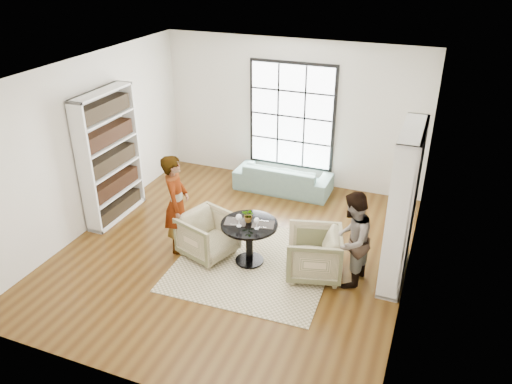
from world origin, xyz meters
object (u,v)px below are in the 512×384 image
at_px(armchair_left, 208,235).
at_px(armchair_right, 314,254).
at_px(wine_glass_right, 257,221).
at_px(person_left, 177,204).
at_px(pedestal_table, 249,234).
at_px(sofa, 283,178).
at_px(flower_centerpiece, 249,215).
at_px(person_right, 351,240).
at_px(wine_glass_left, 239,218).

relative_size(armchair_left, armchair_right, 0.96).
height_order(armchair_left, wine_glass_right, wine_glass_right).
height_order(person_left, wine_glass_right, person_left).
height_order(pedestal_table, wine_glass_right, wine_glass_right).
xyz_separation_m(sofa, wine_glass_right, (0.49, -2.77, 0.57)).
relative_size(sofa, person_left, 1.17).
bearing_deg(wine_glass_right, armchair_right, 9.91).
relative_size(sofa, armchair_left, 2.45).
bearing_deg(flower_centerpiece, pedestal_table, -59.83).
height_order(armchair_left, flower_centerpiece, flower_centerpiece).
xyz_separation_m(armchair_right, wine_glass_right, (-0.88, -0.15, 0.48)).
bearing_deg(person_left, flower_centerpiece, -105.18).
relative_size(sofa, person_right, 1.31).
bearing_deg(pedestal_table, wine_glass_left, -131.28).
bearing_deg(armchair_right, sofa, -167.20).
relative_size(person_right, flower_centerpiece, 6.75).
distance_m(sofa, wine_glass_left, 2.87).
relative_size(person_left, wine_glass_right, 8.71).
relative_size(person_left, flower_centerpiece, 7.54).
bearing_deg(flower_centerpiece, armchair_right, -0.01).
bearing_deg(sofa, wine_glass_left, 94.69).
height_order(armchair_left, person_right, person_right).
distance_m(pedestal_table, sofa, 2.70).
distance_m(wine_glass_left, flower_centerpiece, 0.21).
bearing_deg(wine_glass_left, armchair_left, 170.84).
height_order(sofa, person_right, person_right).
bearing_deg(sofa, person_left, 71.32).
bearing_deg(armchair_right, pedestal_table, -102.09).
bearing_deg(sofa, flower_centerpiece, 96.89).
relative_size(person_right, wine_glass_left, 7.13).
relative_size(sofa, wine_glass_left, 9.32).
bearing_deg(flower_centerpiece, wine_glass_left, -115.41).
height_order(sofa, flower_centerpiece, flower_centerpiece).
bearing_deg(wine_glass_right, person_right, 6.13).
bearing_deg(person_left, wine_glass_right, -111.90).
relative_size(armchair_right, wine_glass_left, 3.95).
bearing_deg(armchair_right, wine_glass_right, -94.95).
relative_size(armchair_right, person_left, 0.50).
bearing_deg(sofa, armchair_left, 82.30).
xyz_separation_m(pedestal_table, person_right, (1.59, 0.05, 0.23)).
bearing_deg(flower_centerpiece, person_left, -175.91).
xyz_separation_m(pedestal_table, armchair_right, (1.04, 0.05, -0.14)).
bearing_deg(pedestal_table, wine_glass_right, -31.83).
bearing_deg(sofa, armchair_right, 118.04).
distance_m(pedestal_table, person_right, 1.61).
bearing_deg(flower_centerpiece, person_right, -0.01).
relative_size(wine_glass_left, wine_glass_right, 1.09).
xyz_separation_m(wine_glass_right, flower_centerpiece, (-0.19, 0.15, -0.03)).
bearing_deg(person_right, person_left, -80.38).
xyz_separation_m(pedestal_table, sofa, (-0.33, 2.66, -0.23)).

